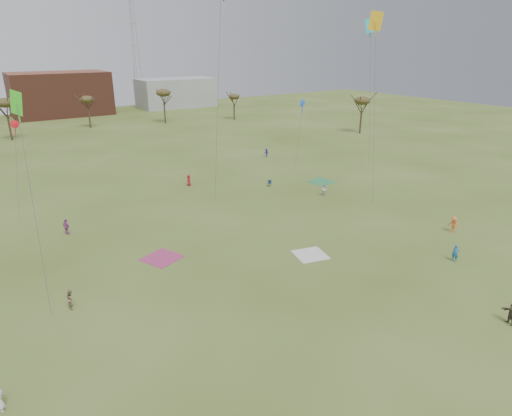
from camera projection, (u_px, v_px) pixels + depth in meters
ground at (347, 325)px, 32.28m from camera, size 260.00×260.00×0.00m
flyer_near_right at (455, 253)px, 41.50m from camera, size 0.63×0.73×1.69m
spectator_fore_b at (71, 299)px, 34.22m from camera, size 0.71×0.84×1.54m
spectator_fore_c at (512, 314)px, 32.20m from camera, size 0.92×1.64×1.69m
flyer_mid_b at (453, 225)px, 47.95m from camera, size 0.95×1.31×1.82m
spectator_mid_d at (66, 227)px, 47.44m from camera, size 0.81×1.13×1.79m
spectator_mid_e at (325, 190)px, 59.59m from camera, size 1.01×0.91×1.69m
flyer_far_b at (189, 180)px, 63.93m from camera, size 0.81×0.95×1.65m
flyer_far_c at (266, 153)px, 80.31m from camera, size 0.77×1.09×1.53m
blanket_cream at (310, 255)px, 43.08m from camera, size 3.58×3.58×0.03m
blanket_plum at (162, 258)px, 42.42m from camera, size 4.17×4.17×0.03m
blanket_olive at (321, 182)px, 65.92m from camera, size 3.90×3.90×0.03m
camp_chair_right at (269, 184)px, 63.81m from camera, size 0.74×0.73×0.87m
kites_aloft at (265, 57)px, 42.94m from camera, size 66.71×52.47×25.36m
tree_line at (61, 108)px, 89.78m from camera, size 117.44×49.32×8.91m
building_brick at (60, 94)px, 126.03m from camera, size 26.00×16.00×12.00m
building_grey at (176, 93)px, 143.32m from camera, size 24.00×12.00×9.00m
radio_tower at (135, 45)px, 138.38m from camera, size 1.51×1.72×41.00m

